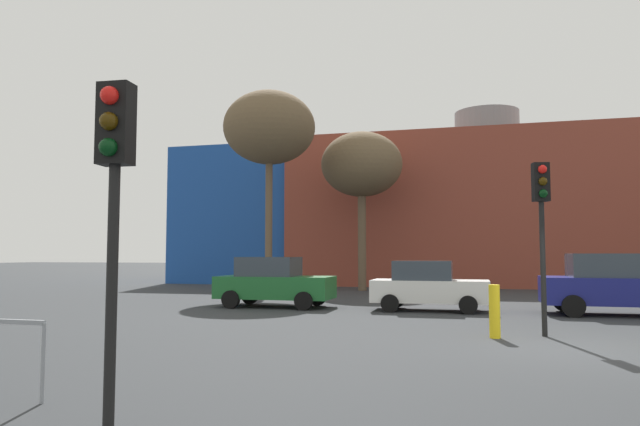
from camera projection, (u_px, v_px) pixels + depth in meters
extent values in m
plane|color=#2D3033|center=(583.00, 350.00, 11.20)|extent=(200.00, 200.00, 0.00)
cube|color=brown|center=(489.00, 213.00, 36.33)|extent=(23.66, 10.73, 8.93)
cube|color=#19479E|center=(253.00, 218.00, 40.32)|extent=(8.09, 9.66, 8.76)
cylinder|color=slate|center=(487.00, 128.00, 36.72)|extent=(4.00, 4.00, 2.00)
cube|color=#1E662D|center=(275.00, 287.00, 20.31)|extent=(4.07, 1.74, 0.78)
cube|color=#333D47|center=(269.00, 267.00, 20.43)|extent=(2.03, 1.55, 0.68)
cylinder|color=black|center=(317.00, 297.00, 20.82)|extent=(0.62, 0.21, 0.62)
cylinder|color=black|center=(304.00, 301.00, 19.09)|extent=(0.62, 0.21, 0.62)
cylinder|color=black|center=(250.00, 296.00, 21.48)|extent=(0.62, 0.21, 0.62)
cylinder|color=black|center=(231.00, 299.00, 19.75)|extent=(0.62, 0.21, 0.62)
cube|color=white|center=(430.00, 291.00, 18.95)|extent=(3.79, 1.62, 0.72)
cube|color=#333D47|center=(423.00, 270.00, 19.05)|extent=(1.90, 1.44, 0.63)
cylinder|color=black|center=(468.00, 301.00, 19.42)|extent=(0.58, 0.20, 0.58)
cylinder|color=black|center=(468.00, 305.00, 17.81)|extent=(0.58, 0.20, 0.58)
cylinder|color=black|center=(396.00, 299.00, 20.03)|extent=(0.58, 0.20, 0.58)
cylinder|color=black|center=(390.00, 303.00, 18.43)|extent=(0.58, 0.20, 0.58)
cube|color=navy|center=(617.00, 291.00, 17.54)|extent=(4.35, 1.86, 0.83)
cube|color=#333D47|center=(607.00, 265.00, 17.66)|extent=(2.18, 1.66, 0.73)
cylinder|color=black|center=(563.00, 301.00, 18.78)|extent=(0.66, 0.23, 0.66)
cylinder|color=black|center=(573.00, 306.00, 16.94)|extent=(0.66, 0.23, 0.66)
cylinder|color=black|center=(112.00, 296.00, 6.12)|extent=(0.12, 0.12, 2.83)
cube|color=black|center=(116.00, 124.00, 6.26)|extent=(0.37, 0.26, 0.90)
sphere|color=red|center=(110.00, 95.00, 6.14)|extent=(0.20, 0.20, 0.20)
sphere|color=#3C2905|center=(109.00, 121.00, 6.12)|extent=(0.20, 0.20, 0.20)
sphere|color=black|center=(108.00, 147.00, 6.10)|extent=(0.20, 0.20, 0.20)
cylinder|color=black|center=(543.00, 268.00, 13.15)|extent=(0.12, 0.12, 3.08)
cube|color=black|center=(541.00, 182.00, 13.29)|extent=(0.41, 0.32, 0.90)
sphere|color=red|center=(543.00, 169.00, 13.17)|extent=(0.20, 0.20, 0.20)
sphere|color=#3C2905|center=(543.00, 181.00, 13.15)|extent=(0.20, 0.20, 0.20)
sphere|color=black|center=(543.00, 193.00, 13.13)|extent=(0.20, 0.20, 0.20)
cylinder|color=brown|center=(362.00, 238.00, 29.71)|extent=(0.42, 0.42, 5.38)
ellipsoid|color=brown|center=(362.00, 164.00, 29.99)|extent=(4.24, 4.24, 3.39)
cylinder|color=brown|center=(269.00, 223.00, 27.23)|extent=(0.34, 0.34, 6.72)
ellipsoid|color=brown|center=(269.00, 128.00, 27.56)|extent=(4.41, 4.41, 3.52)
cylinder|color=yellow|center=(495.00, 311.00, 12.81)|extent=(0.24, 0.24, 1.18)
cylinder|color=gray|center=(43.00, 363.00, 7.21)|extent=(0.05, 0.05, 1.00)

